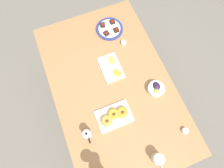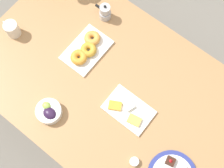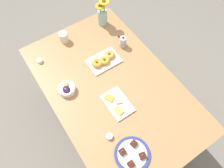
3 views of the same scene
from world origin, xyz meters
name	(u,v)px [view 1 (image 1 of 3)]	position (x,y,z in m)	size (l,w,h in m)	color
ground_plane	(112,104)	(0.00, 0.00, 0.00)	(6.00, 6.00, 0.00)	slate
dining_table	(112,88)	(0.00, 0.00, 0.65)	(1.60, 1.00, 0.74)	#A87A4C
coffee_mug	(158,159)	(0.66, 0.10, 0.79)	(0.12, 0.08, 0.09)	silver
grape_bowl	(156,89)	(0.17, 0.33, 0.77)	(0.14, 0.14, 0.07)	white
cheese_platter	(111,68)	(-0.15, 0.05, 0.75)	(0.26, 0.17, 0.03)	white
croissant_platter	(114,116)	(0.25, -0.08, 0.76)	(0.19, 0.28, 0.05)	white
jam_cup_honey	(124,43)	(-0.34, 0.25, 0.76)	(0.05, 0.05, 0.03)	white
jam_cup_berry	(185,131)	(0.56, 0.39, 0.76)	(0.05, 0.05, 0.03)	white
dessert_plate	(109,29)	(-0.54, 0.19, 0.75)	(0.26, 0.26, 0.05)	navy
moka_pot	(87,134)	(0.31, -0.32, 0.79)	(0.11, 0.07, 0.12)	#B7B7BC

